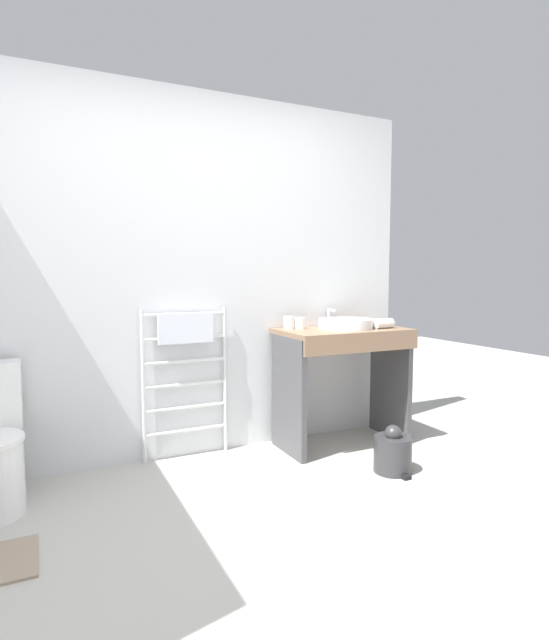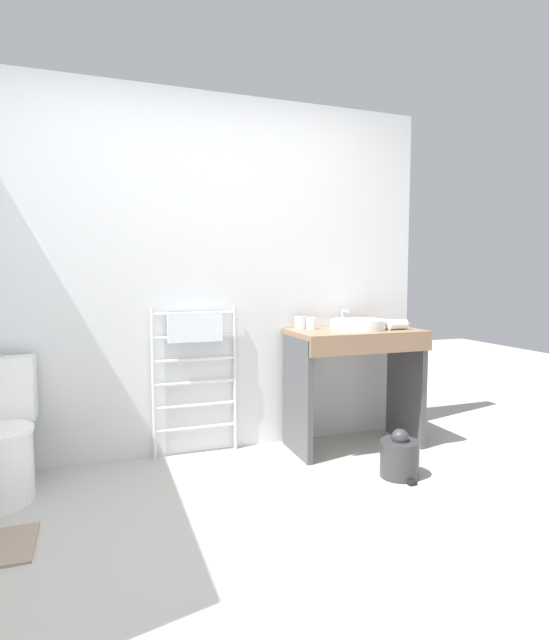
# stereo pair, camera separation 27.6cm
# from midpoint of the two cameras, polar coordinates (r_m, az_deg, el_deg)

# --- Properties ---
(ground_plane) EXTENTS (12.00, 12.00, 0.00)m
(ground_plane) POSITION_cam_midpoint_polar(r_m,az_deg,el_deg) (2.29, -0.53, -27.38)
(ground_plane) COLOR #B2AFA8
(wall_back) EXTENTS (3.29, 0.12, 2.45)m
(wall_back) POSITION_cam_midpoint_polar(r_m,az_deg,el_deg) (3.47, -12.03, 4.95)
(wall_back) COLOR silver
(wall_back) RESTS_ON ground_plane
(towel_radiator) EXTENTS (0.58, 0.06, 1.01)m
(towel_radiator) POSITION_cam_midpoint_polar(r_m,az_deg,el_deg) (3.39, -12.44, -3.65)
(towel_radiator) COLOR silver
(towel_radiator) RESTS_ON ground_plane
(vanity_counter) EXTENTS (0.91, 0.53, 0.85)m
(vanity_counter) POSITION_cam_midpoint_polar(r_m,az_deg,el_deg) (3.61, 5.69, -5.40)
(vanity_counter) COLOR #84664C
(vanity_counter) RESTS_ON ground_plane
(sink_basin) EXTENTS (0.39, 0.39, 0.07)m
(sink_basin) POSITION_cam_midpoint_polar(r_m,az_deg,el_deg) (3.59, 5.94, -0.38)
(sink_basin) COLOR white
(sink_basin) RESTS_ON vanity_counter
(faucet) EXTENTS (0.02, 0.10, 0.13)m
(faucet) POSITION_cam_midpoint_polar(r_m,az_deg,el_deg) (3.77, 4.29, 0.60)
(faucet) COLOR silver
(faucet) RESTS_ON vanity_counter
(cup_near_wall) EXTENTS (0.08, 0.08, 0.09)m
(cup_near_wall) POSITION_cam_midpoint_polar(r_m,az_deg,el_deg) (3.56, -0.54, -0.29)
(cup_near_wall) COLOR white
(cup_near_wall) RESTS_ON vanity_counter
(cup_near_edge) EXTENTS (0.07, 0.07, 0.08)m
(cup_near_edge) POSITION_cam_midpoint_polar(r_m,az_deg,el_deg) (3.56, 0.73, -0.36)
(cup_near_edge) COLOR white
(cup_near_edge) RESTS_ON vanity_counter
(hair_dryer) EXTENTS (0.19, 0.16, 0.07)m
(hair_dryer) POSITION_cam_midpoint_polar(r_m,az_deg,el_deg) (3.65, 10.25, -0.37)
(hair_dryer) COLOR white
(hair_dryer) RESTS_ON vanity_counter
(trash_bin) EXTENTS (0.24, 0.27, 0.30)m
(trash_bin) POSITION_cam_midpoint_polar(r_m,az_deg,el_deg) (3.27, 10.97, -14.69)
(trash_bin) COLOR #333335
(trash_bin) RESTS_ON ground_plane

